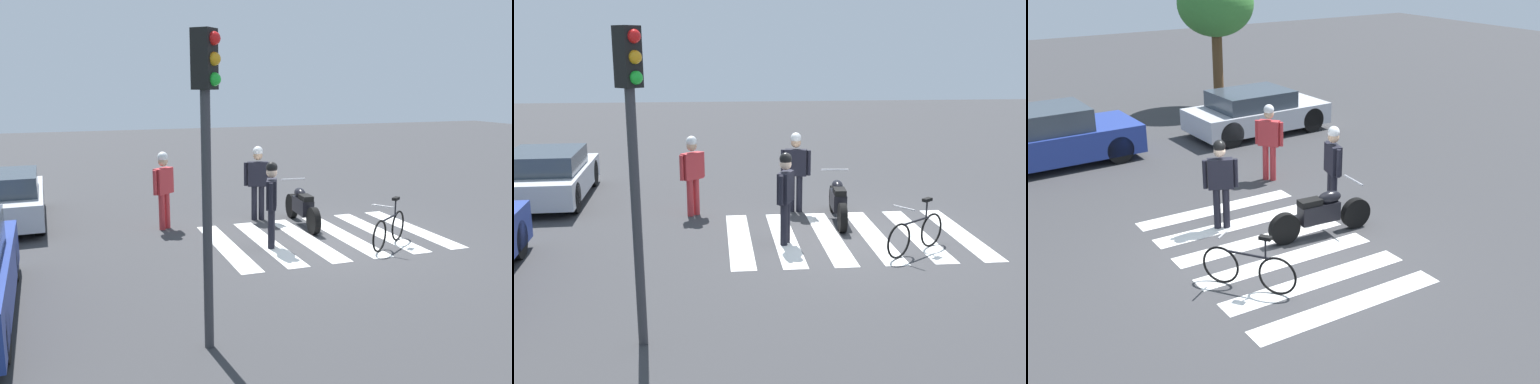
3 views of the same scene
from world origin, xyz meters
The scene contains 9 objects.
ground_plane centered at (0.00, 0.00, 0.00)m, with size 60.00×60.00×0.00m, color #38383A.
police_motorcycle centered at (1.09, 0.05, 0.45)m, with size 2.18×0.62×1.02m.
leaning_bicycle centered at (-1.05, -0.97, 0.37)m, with size 1.00×1.37×0.99m.
officer_on_foot centered at (-0.33, 1.38, 1.04)m, with size 0.63×0.38×1.80m.
officer_by_motorcycle centered at (1.96, 0.87, 1.07)m, with size 0.32×0.67×1.84m.
pedestrian_bystander centered at (1.86, 3.20, 1.05)m, with size 0.47×0.54×1.81m.
crosswalk_stripes centered at (0.00, 0.00, 0.00)m, with size 3.45×4.95×0.01m.
car_silver_sedan centered at (3.58, 6.81, 0.62)m, with size 4.10×2.02×1.27m.
traffic_light_pole centered at (-4.14, 3.67, 2.68)m, with size 0.34×0.34×3.97m.
Camera 2 is at (-11.28, 2.72, 3.75)m, focal length 41.93 mm.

